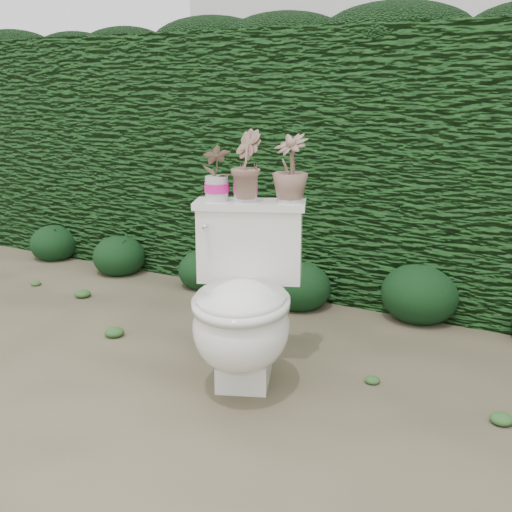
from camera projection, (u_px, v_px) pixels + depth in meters
The scene contains 11 objects.
ground at pixel (281, 384), 2.84m from camera, with size 60.00×60.00×0.00m, color #796F53.
hedge at pixel (400, 165), 3.98m from camera, with size 8.00×1.00×1.60m, color #21561C.
toilet at pixel (244, 307), 2.76m from camera, with size 0.68×0.80×0.78m.
potted_plant_left at pixel (216, 174), 2.87m from camera, with size 0.12×0.08×0.24m, color #288028.
potted_plant_center at pixel (245, 167), 2.84m from camera, with size 0.17×0.13×0.30m, color #288028.
potted_plant_right at pixel (290, 170), 2.83m from camera, with size 0.16×0.16×0.29m, color #288028.
liriope_clump_0 at pixel (54, 240), 4.85m from camera, with size 0.35×0.35×0.28m, color #143916.
liriope_clump_1 at pixel (119, 252), 4.48m from camera, with size 0.36×0.36×0.29m, color #143916.
liriope_clump_2 at pixel (205, 266), 4.17m from camera, with size 0.34×0.34×0.28m, color #143916.
liriope_clump_3 at pixel (300, 282), 3.80m from camera, with size 0.37×0.37×0.29m, color #143916.
liriope_clump_4 at pixel (421, 289), 3.59m from camera, with size 0.44×0.44×0.35m, color #143916.
Camera 1 is at (1.18, -2.32, 1.29)m, focal length 45.00 mm.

